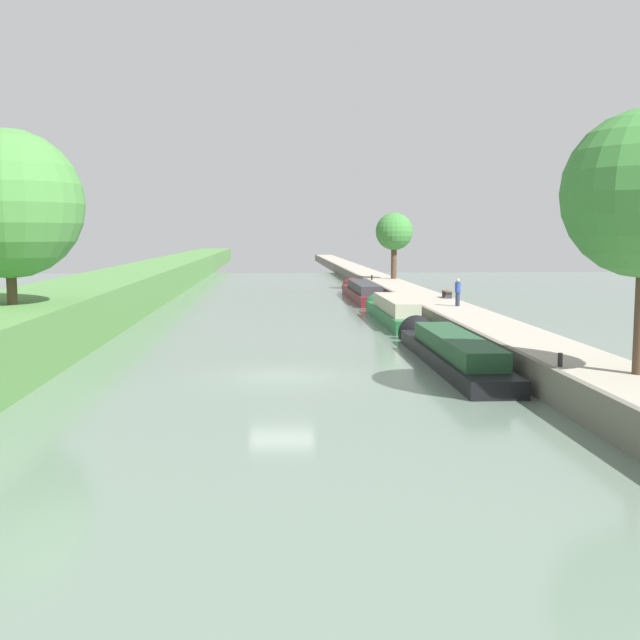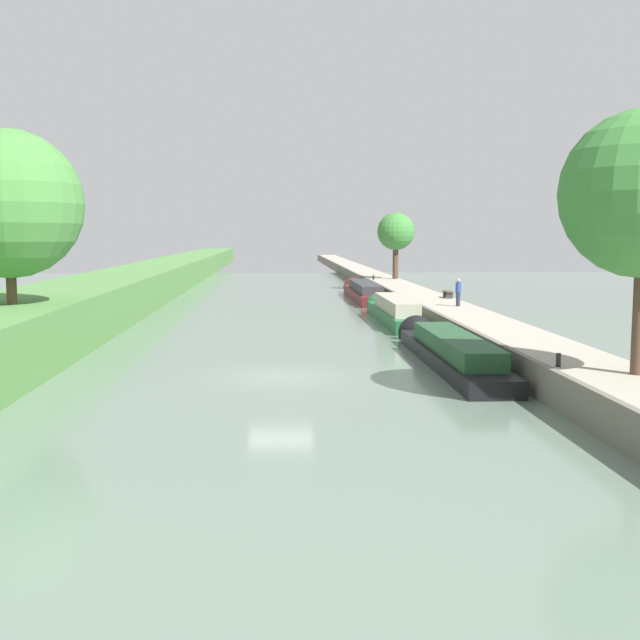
{
  "view_description": "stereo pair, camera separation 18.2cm",
  "coord_description": "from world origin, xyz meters",
  "px_view_note": "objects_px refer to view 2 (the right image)",
  "views": [
    {
      "loc": [
        -0.34,
        -29.45,
        5.51
      ],
      "look_at": [
        2.15,
        10.73,
        1.0
      ],
      "focal_mm": 43.29,
      "sensor_mm": 36.0,
      "label": 1
    },
    {
      "loc": [
        -0.16,
        -29.46,
        5.51
      ],
      "look_at": [
        2.15,
        10.73,
        1.0
      ],
      "focal_mm": 43.29,
      "sensor_mm": 36.0,
      "label": 2
    }
  ],
  "objects_px": {
    "narrowboat_black": "(447,350)",
    "mooring_bollard_near": "(558,360)",
    "narrowboat_green": "(393,311)",
    "person_walking": "(458,292)",
    "park_bench": "(448,293)",
    "mooring_bollard_far": "(373,277)",
    "narrowboat_maroon": "(363,292)"
  },
  "relations": [
    {
      "from": "person_walking",
      "to": "mooring_bollard_near",
      "type": "xyz_separation_m",
      "value": [
        -1.72,
        -21.18,
        -0.65
      ]
    },
    {
      "from": "narrowboat_black",
      "to": "mooring_bollard_near",
      "type": "height_order",
      "value": "mooring_bollard_near"
    },
    {
      "from": "narrowboat_black",
      "to": "narrowboat_maroon",
      "type": "bearing_deg",
      "value": 89.85
    },
    {
      "from": "narrowboat_black",
      "to": "person_walking",
      "type": "relative_size",
      "value": 9.1
    },
    {
      "from": "narrowboat_maroon",
      "to": "person_walking",
      "type": "xyz_separation_m",
      "value": [
        3.52,
        -19.42,
        1.43
      ]
    },
    {
      "from": "narrowboat_maroon",
      "to": "mooring_bollard_far",
      "type": "xyz_separation_m",
      "value": [
        1.8,
        7.4,
        0.78
      ]
    },
    {
      "from": "mooring_bollard_far",
      "to": "park_bench",
      "type": "distance_m",
      "value": 20.97
    },
    {
      "from": "narrowboat_green",
      "to": "mooring_bollard_near",
      "type": "bearing_deg",
      "value": -85.51
    },
    {
      "from": "person_walking",
      "to": "mooring_bollard_near",
      "type": "relative_size",
      "value": 3.69
    },
    {
      "from": "narrowboat_black",
      "to": "mooring_bollard_near",
      "type": "bearing_deg",
      "value": -76.53
    },
    {
      "from": "narrowboat_green",
      "to": "person_walking",
      "type": "distance_m",
      "value": 4.48
    },
    {
      "from": "narrowboat_black",
      "to": "mooring_bollard_far",
      "type": "distance_m",
      "value": 40.16
    },
    {
      "from": "person_walking",
      "to": "narrowboat_maroon",
      "type": "bearing_deg",
      "value": 100.28
    },
    {
      "from": "mooring_bollard_near",
      "to": "park_bench",
      "type": "height_order",
      "value": "park_bench"
    },
    {
      "from": "narrowboat_black",
      "to": "mooring_bollard_near",
      "type": "relative_size",
      "value": 33.58
    },
    {
      "from": "person_walking",
      "to": "mooring_bollard_near",
      "type": "bearing_deg",
      "value": -94.65
    },
    {
      "from": "person_walking",
      "to": "park_bench",
      "type": "relative_size",
      "value": 1.11
    },
    {
      "from": "park_bench",
      "to": "mooring_bollard_near",
      "type": "bearing_deg",
      "value": -95.15
    },
    {
      "from": "narrowboat_black",
      "to": "mooring_bollard_near",
      "type": "distance_m",
      "value": 8.15
    },
    {
      "from": "narrowboat_black",
      "to": "mooring_bollard_far",
      "type": "relative_size",
      "value": 33.58
    },
    {
      "from": "narrowboat_black",
      "to": "narrowboat_green",
      "type": "relative_size",
      "value": 1.08
    },
    {
      "from": "person_walking",
      "to": "park_bench",
      "type": "bearing_deg",
      "value": 83.08
    },
    {
      "from": "narrowboat_black",
      "to": "mooring_bollard_far",
      "type": "height_order",
      "value": "mooring_bollard_far"
    },
    {
      "from": "narrowboat_black",
      "to": "park_bench",
      "type": "height_order",
      "value": "park_bench"
    },
    {
      "from": "narrowboat_maroon",
      "to": "mooring_bollard_far",
      "type": "bearing_deg",
      "value": 76.31
    },
    {
      "from": "mooring_bollard_far",
      "to": "narrowboat_green",
      "type": "bearing_deg",
      "value": -94.31
    },
    {
      "from": "narrowboat_green",
      "to": "mooring_bollard_far",
      "type": "distance_m",
      "value": 24.57
    },
    {
      "from": "narrowboat_green",
      "to": "person_walking",
      "type": "xyz_separation_m",
      "value": [
        3.57,
        -2.32,
        1.39
      ]
    },
    {
      "from": "person_walking",
      "to": "narrowboat_green",
      "type": "bearing_deg",
      "value": 146.91
    },
    {
      "from": "narrowboat_green",
      "to": "narrowboat_maroon",
      "type": "relative_size",
      "value": 0.84
    },
    {
      "from": "narrowboat_green",
      "to": "person_walking",
      "type": "height_order",
      "value": "person_walking"
    },
    {
      "from": "narrowboat_maroon",
      "to": "park_bench",
      "type": "xyz_separation_m",
      "value": [
        4.25,
        -13.43,
        0.91
      ]
    }
  ]
}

